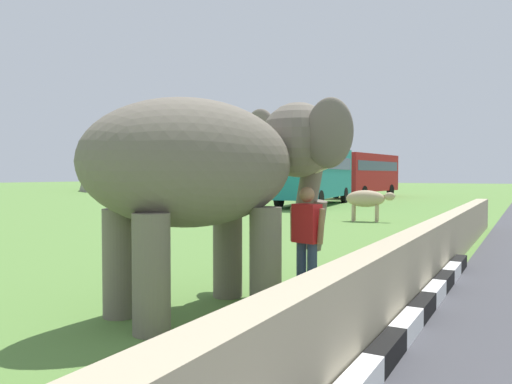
% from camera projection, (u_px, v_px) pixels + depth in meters
% --- Properties ---
extents(barrier_parapet, '(28.00, 0.36, 1.00)m').
position_uv_depth(barrier_parapet, '(359.00, 307.00, 5.02)').
color(barrier_parapet, tan).
rests_on(barrier_parapet, ground_plane).
extents(elephant, '(4.04, 3.18, 2.96)m').
position_uv_depth(elephant, '(217.00, 167.00, 6.77)').
color(elephant, '#6E6558').
rests_on(elephant, ground_plane).
extents(person_handler, '(0.33, 0.64, 1.66)m').
position_uv_depth(person_handler, '(307.00, 235.00, 7.44)').
color(person_handler, navy).
rests_on(person_handler, ground_plane).
extents(bus_teal, '(9.93, 3.60, 3.50)m').
position_uv_depth(bus_teal, '(314.00, 171.00, 29.98)').
color(bus_teal, teal).
rests_on(bus_teal, ground_plane).
extents(bus_red, '(9.35, 3.42, 3.50)m').
position_uv_depth(bus_red, '(364.00, 172.00, 40.68)').
color(bus_red, '#B21E1E').
rests_on(bus_red, ground_plane).
extents(cow_near, '(0.86, 1.93, 1.23)m').
position_uv_depth(cow_near, '(367.00, 199.00, 19.51)').
color(cow_near, tan).
rests_on(cow_near, ground_plane).
extents(hill_east, '(45.99, 36.79, 14.90)m').
position_uv_depth(hill_east, '(245.00, 188.00, 67.10)').
color(hill_east, slate).
rests_on(hill_east, ground_plane).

